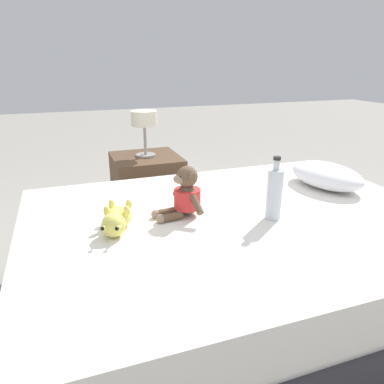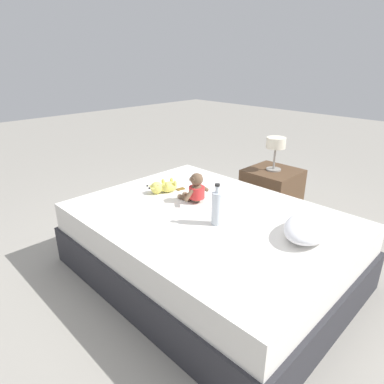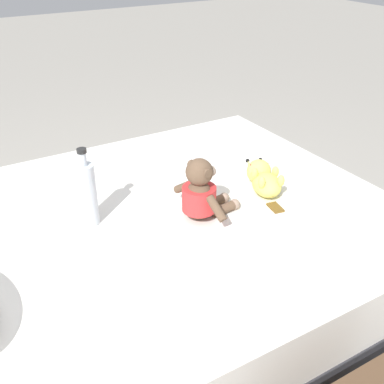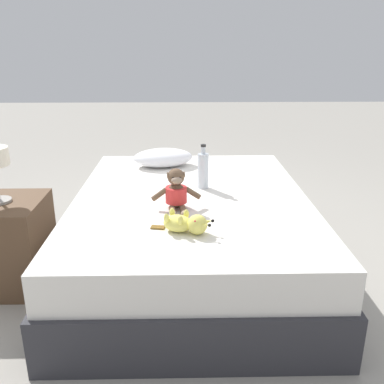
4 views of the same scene
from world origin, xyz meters
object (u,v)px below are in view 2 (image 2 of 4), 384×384
Objects in this scene: glass_bottle at (217,208)px; bedside_lamp at (276,145)px; plush_monkey at (196,190)px; bed at (208,245)px; nightstand at (271,196)px; plush_yellow_creature at (163,187)px; pillow at (309,227)px.

bedside_lamp reaches higher than glass_bottle.
glass_bottle is 1.24m from bedside_lamp.
bed is at bearing 68.63° from plush_monkey.
nightstand is 0.51m from bedside_lamp.
bedside_lamp is at bearing 160.97° from plush_yellow_creature.
plush_monkey is at bearing -114.90° from glass_bottle.
bedside_lamp reaches higher than bed.
plush_yellow_creature is 1.01× the size of bedside_lamp.
bedside_lamp is at bearing -165.26° from glass_bottle.
glass_bottle is at bearing 65.10° from plush_monkey.
glass_bottle is 0.90× the size of bedside_lamp.
bed is 6.85× the size of glass_bottle.
plush_yellow_creature is 1.16m from bedside_lamp.
pillow is 1.27m from nightstand.
pillow is at bearing 97.39° from plush_monkey.
bed is at bearing 8.97° from nightstand.
plush_yellow_creature is at bearing -99.64° from glass_bottle.
pillow is at bearing 42.38° from nightstand.
bed is at bearing -72.88° from pillow.
nightstand is at bearing -137.62° from pillow.
nightstand is (-1.11, -0.17, 0.02)m from bed.
bedside_lamp is (-0.91, -0.83, 0.21)m from pillow.
plush_monkey is (0.11, -0.88, 0.03)m from pillow.
bedside_lamp is (0.00, 0.00, 0.51)m from nightstand.
pillow is 1.70× the size of plush_monkey.
plush_monkey reaches higher than bed.
bed is at bearing -120.23° from glass_bottle.
plush_yellow_creature is (0.05, -0.32, -0.05)m from plush_monkey.
plush_monkey is 0.90× the size of plush_yellow_creature.
bed is 0.43m from plush_monkey.
glass_bottle is (0.28, -0.52, 0.05)m from pillow.
pillow is at bearing 118.66° from glass_bottle.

